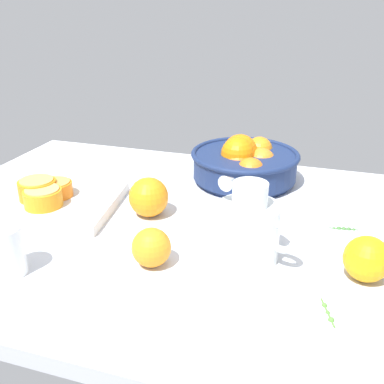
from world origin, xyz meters
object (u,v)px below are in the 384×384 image
Objects in this scene: orange_half_1 at (38,189)px; loose_orange_1 at (149,197)px; orange_half_2 at (43,197)px; loose_orange_0 at (151,247)px; juice_pitcher at (248,232)px; fruit_bowl at (245,162)px; cutting_board at (42,202)px; loose_orange_2 at (367,259)px; juice_glass at (6,254)px; orange_half_0 at (56,189)px.

loose_orange_1 is at bearing 9.40° from orange_half_1.
orange_half_2 is 30.08cm from loose_orange_0.
juice_pitcher reaches higher than orange_half_1.
juice_pitcher is at bearing -7.54° from orange_half_1.
fruit_bowl is 35.28cm from juice_pitcher.
orange_half_1 reaches higher than cutting_board.
juice_pitcher is 2.01× the size of loose_orange_2.
loose_orange_1 is (20.54, 6.82, -0.02)cm from orange_half_2.
orange_half_1 is at bearing 174.20° from loose_orange_2.
fruit_bowl is at bearing 58.23° from loose_orange_1.
juice_glass is 57.94cm from loose_orange_2.
orange_half_0 is (-36.05, -26.05, -0.96)cm from fruit_bowl.
juice_pitcher reaches higher than loose_orange_0.
loose_orange_2 is at bearing 16.13° from juice_glass.
loose_orange_1 is 1.11× the size of loose_orange_2.
orange_half_2 is (-35.62, -31.17, -0.73)cm from fruit_bowl.
orange_half_1 is at bearing -143.98° from fruit_bowl.
loose_orange_0 reaches higher than cutting_board.
loose_orange_2 is (62.90, -8.92, -0.19)cm from orange_half_0.
fruit_bowl is 3.36× the size of orange_half_2.
fruit_bowl is at bearing 35.85° from orange_half_0.
cutting_board is at bearing 173.57° from loose_orange_2.
orange_half_0 is 3.67cm from orange_half_1.
loose_orange_2 reaches higher than loose_orange_0.
loose_orange_0 is (31.52, -13.25, -1.03)cm from orange_half_1.
loose_orange_1 reaches higher than cutting_board.
fruit_bowl is 3.52× the size of loose_orange_2.
juice_pitcher reaches higher than fruit_bowl.
fruit_bowl is at bearing 79.91° from loose_orange_0.
orange_half_1 is at bearing -102.69° from cutting_board.
cutting_board is at bearing -150.48° from orange_half_0.
juice_pitcher reaches higher than orange_half_0.
loose_orange_0 is (-15.00, -7.10, -1.70)cm from juice_pitcher.
orange_half_2 is (-43.22, 3.28, -0.91)cm from juice_pitcher.
orange_half_0 is at bearing 38.15° from orange_half_1.
juice_pitcher is 44.47cm from orange_half_0.
loose_orange_2 is at bearing -6.43° from cutting_board.
loose_orange_1 is at bearing 165.79° from loose_orange_2.
loose_orange_2 reaches higher than orange_half_1.
juice_pitcher is at bearing 25.32° from loose_orange_0.
juice_glass is 1.17× the size of orange_half_0.
orange_half_2 is 62.59cm from loose_orange_2.
juice_glass is 0.26× the size of cutting_board.
juice_pitcher reaches higher than juice_glass.
juice_pitcher is 1.77× the size of juice_glass.
cutting_board is 3.90× the size of loose_orange_1.
orange_half_1 is 0.96× the size of loose_orange_1.
fruit_bowl is 44.49cm from orange_half_0.
juice_pitcher is at bearing -77.56° from fruit_bowl.
juice_glass is at bearing -117.20° from loose_orange_1.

